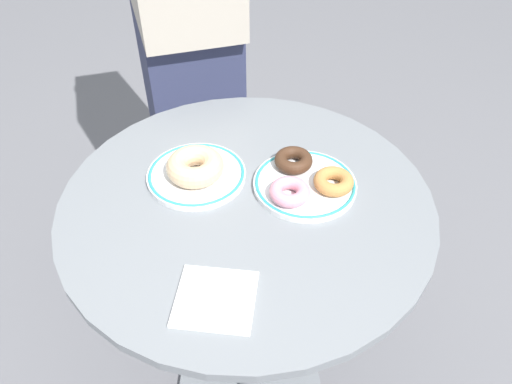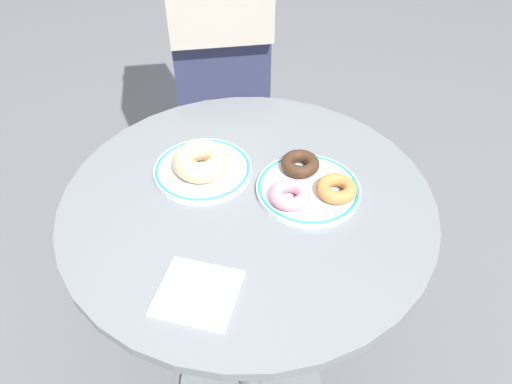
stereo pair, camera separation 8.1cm
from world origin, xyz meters
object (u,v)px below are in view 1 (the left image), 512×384
object	(u,v)px
plate_right	(305,184)
donut_chocolate	(293,160)
cafe_table	(248,287)
donut_pink_frosted	(290,192)
paper_napkin	(216,299)
person_figure	(184,36)
plate_left	(197,175)
donut_old_fashioned	(334,181)
donut_glazed	(195,166)

from	to	relation	value
plate_right	donut_chocolate	xyz separation A→B (m)	(-0.02, 0.04, 0.02)
cafe_table	donut_chocolate	size ratio (longest dim) A/B	10.45
donut_pink_frosted	paper_napkin	bearing A→B (deg)	-111.52
paper_napkin	person_figure	size ratio (longest dim) A/B	0.07
plate_left	donut_old_fashioned	world-z (taller)	donut_old_fashioned
donut_glazed	donut_chocolate	xyz separation A→B (m)	(0.17, 0.05, -0.01)
cafe_table	plate_left	distance (m)	0.29
donut_old_fashioned	paper_napkin	distance (m)	0.30
cafe_table	plate_left	world-z (taller)	plate_left
plate_right	donut_glazed	bearing A→B (deg)	-177.55
plate_left	donut_old_fashioned	xyz separation A→B (m)	(0.24, -0.00, 0.02)
donut_pink_frosted	paper_napkin	world-z (taller)	donut_pink_frosted
paper_napkin	donut_pink_frosted	bearing A→B (deg)	68.48
plate_right	paper_napkin	size ratio (longest dim) A/B	1.63
plate_right	donut_old_fashioned	world-z (taller)	donut_old_fashioned
person_figure	plate_left	bearing A→B (deg)	-73.44
donut_chocolate	donut_pink_frosted	distance (m)	0.09
plate_right	donut_glazed	xyz separation A→B (m)	(-0.19, -0.01, 0.02)
plate_right	person_figure	world-z (taller)	person_figure
donut_chocolate	person_figure	bearing A→B (deg)	125.88
donut_chocolate	plate_left	bearing A→B (deg)	-165.34
donut_pink_frosted	paper_napkin	distance (m)	0.23
donut_glazed	person_figure	bearing A→B (deg)	106.48
plate_left	donut_glazed	distance (m)	0.03
plate_right	donut_old_fashioned	xyz separation A→B (m)	(0.05, -0.01, 0.02)
donut_pink_frosted	paper_napkin	xyz separation A→B (m)	(-0.08, -0.21, -0.02)
person_figure	plate_right	bearing A→B (deg)	-54.60
plate_left	person_figure	xyz separation A→B (m)	(-0.14, 0.48, 0.03)
plate_left	cafe_table	bearing A→B (deg)	-22.41
donut_old_fashioned	paper_napkin	xyz separation A→B (m)	(-0.16, -0.25, -0.02)
plate_left	plate_right	xyz separation A→B (m)	(0.19, 0.00, 0.00)
donut_old_fashioned	person_figure	bearing A→B (deg)	128.81
plate_right	donut_pink_frosted	size ratio (longest dim) A/B	2.62
plate_right	paper_napkin	bearing A→B (deg)	-112.87
donut_glazed	cafe_table	bearing A→B (deg)	-19.48
donut_chocolate	paper_napkin	bearing A→B (deg)	-105.61
donut_chocolate	donut_old_fashioned	bearing A→B (deg)	-33.10
cafe_table	donut_glazed	size ratio (longest dim) A/B	7.10
plate_left	plate_right	size ratio (longest dim) A/B	0.98
donut_chocolate	person_figure	xyz separation A→B (m)	(-0.31, 0.43, 0.01)
cafe_table	plate_left	size ratio (longest dim) A/B	4.07
donut_glazed	paper_napkin	distance (m)	0.26
cafe_table	plate_left	xyz separation A→B (m)	(-0.10, 0.04, 0.27)
cafe_table	donut_pink_frosted	bearing A→B (deg)	-0.27
cafe_table	donut_glazed	world-z (taller)	donut_glazed
donut_glazed	donut_chocolate	size ratio (longest dim) A/B	1.47
cafe_table	donut_old_fashioned	world-z (taller)	donut_old_fashioned
donut_chocolate	donut_glazed	bearing A→B (deg)	-163.35
plate_left	plate_right	bearing A→B (deg)	0.65
plate_right	donut_chocolate	size ratio (longest dim) A/B	2.62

